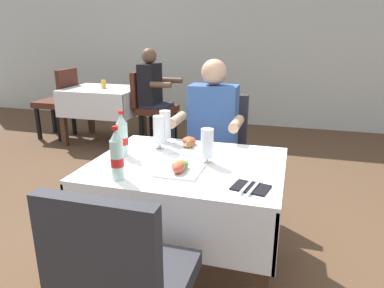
# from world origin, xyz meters

# --- Properties ---
(ground_plane) EXTENTS (11.00, 11.00, 0.00)m
(ground_plane) POSITION_xyz_m (0.00, 0.00, 0.00)
(ground_plane) COLOR brown
(back_wall) EXTENTS (11.00, 0.12, 2.79)m
(back_wall) POSITION_xyz_m (0.00, 4.05, 1.40)
(back_wall) COLOR silver
(back_wall) RESTS_ON ground
(main_dining_table) EXTENTS (1.08, 0.86, 0.74)m
(main_dining_table) POSITION_xyz_m (-0.00, 0.13, 0.56)
(main_dining_table) COLOR white
(main_dining_table) RESTS_ON ground
(chair_far_diner_seat) EXTENTS (0.44, 0.50, 0.97)m
(chair_far_diner_seat) POSITION_xyz_m (-0.00, 0.95, 0.55)
(chair_far_diner_seat) COLOR #2D2D33
(chair_far_diner_seat) RESTS_ON ground
(chair_near_camera_side) EXTENTS (0.44, 0.50, 0.97)m
(chair_near_camera_side) POSITION_xyz_m (-0.00, -0.69, 0.55)
(chair_near_camera_side) COLOR #2D2D33
(chair_near_camera_side) RESTS_ON ground
(seated_diner_far) EXTENTS (0.50, 0.46, 1.26)m
(seated_diner_far) POSITION_xyz_m (-0.03, 0.84, 0.71)
(seated_diner_far) COLOR #282D42
(seated_diner_far) RESTS_ON ground
(plate_near_camera) EXTENTS (0.23, 0.23, 0.07)m
(plate_near_camera) POSITION_xyz_m (0.00, -0.02, 0.76)
(plate_near_camera) COLOR white
(plate_near_camera) RESTS_ON main_dining_table
(plate_far_diner) EXTENTS (0.25, 0.25, 0.07)m
(plate_far_diner) POSITION_xyz_m (-0.07, 0.38, 0.76)
(plate_far_diner) COLOR white
(plate_far_diner) RESTS_ON main_dining_table
(beer_glass_left) EXTENTS (0.07, 0.07, 0.21)m
(beer_glass_left) POSITION_xyz_m (-0.24, 0.32, 0.85)
(beer_glass_left) COLOR white
(beer_glass_left) RESTS_ON main_dining_table
(beer_glass_middle) EXTENTS (0.07, 0.07, 0.22)m
(beer_glass_middle) POSITION_xyz_m (-0.25, 0.45, 0.85)
(beer_glass_middle) COLOR white
(beer_glass_middle) RESTS_ON main_dining_table
(beer_glass_right) EXTENTS (0.07, 0.07, 0.20)m
(beer_glass_right) POSITION_xyz_m (0.11, 0.15, 0.84)
(beer_glass_right) COLOR white
(beer_glass_right) RESTS_ON main_dining_table
(cola_bottle_primary) EXTENTS (0.07, 0.07, 0.28)m
(cola_bottle_primary) POSITION_xyz_m (-0.27, -0.20, 0.86)
(cola_bottle_primary) COLOR silver
(cola_bottle_primary) RESTS_ON main_dining_table
(cola_bottle_secondary) EXTENTS (0.07, 0.07, 0.27)m
(cola_bottle_secondary) POSITION_xyz_m (-0.41, 0.14, 0.85)
(cola_bottle_secondary) COLOR silver
(cola_bottle_secondary) RESTS_ON main_dining_table
(napkin_cutlery_set) EXTENTS (0.19, 0.20, 0.01)m
(napkin_cutlery_set) POSITION_xyz_m (0.39, -0.12, 0.74)
(napkin_cutlery_set) COLOR black
(napkin_cutlery_set) RESTS_ON main_dining_table
(background_dining_table) EXTENTS (0.97, 0.78, 0.74)m
(background_dining_table) POSITION_xyz_m (-1.90, 2.51, 0.55)
(background_dining_table) COLOR white
(background_dining_table) RESTS_ON ground
(background_chair_left) EXTENTS (0.50, 0.44, 0.97)m
(background_chair_left) POSITION_xyz_m (-2.59, 2.51, 0.55)
(background_chair_left) COLOR #4C2319
(background_chair_left) RESTS_ON ground
(background_chair_right) EXTENTS (0.50, 0.44, 0.97)m
(background_chair_right) POSITION_xyz_m (-1.21, 2.51, 0.55)
(background_chair_right) COLOR #4C2319
(background_chair_right) RESTS_ON ground
(background_patron) EXTENTS (0.46, 0.50, 1.26)m
(background_patron) POSITION_xyz_m (-1.16, 2.51, 0.71)
(background_patron) COLOR #282D42
(background_patron) RESTS_ON ground
(background_table_tumbler) EXTENTS (0.06, 0.06, 0.11)m
(background_table_tumbler) POSITION_xyz_m (-1.88, 2.51, 0.79)
(background_table_tumbler) COLOR gold
(background_table_tumbler) RESTS_ON background_dining_table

